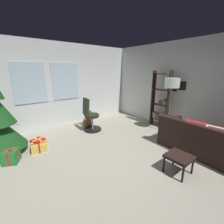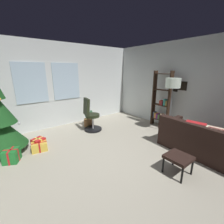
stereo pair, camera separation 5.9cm
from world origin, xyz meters
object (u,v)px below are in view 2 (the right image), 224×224
Objects in this scene: footstool at (178,159)px; gift_box_gold at (39,146)px; couch at (217,144)px; gift_box_green at (11,156)px; potted_plant at (88,118)px; floor_lamp at (173,86)px; gift_box_red at (39,143)px; office_chair at (91,118)px; bookshelf at (161,103)px.

footstool is 3.15m from gift_box_gold.
gift_box_green is at bearing 144.95° from couch.
potted_plant is at bearing 22.92° from gift_box_gold.
floor_lamp is (3.47, -1.32, 1.36)m from gift_box_gold.
gift_box_green is at bearing -154.09° from gift_box_red.
floor_lamp reaches higher than gift_box_green.
bookshelf is at bearing -28.70° from office_chair.
office_chair reaches higher than potted_plant.
bookshelf reaches higher than footstool.
couch is 4.25m from gift_box_red.
gift_box_red is at bearing -174.47° from office_chair.
office_chair is (1.63, 0.16, 0.30)m from gift_box_red.
footstool is 3.29m from potted_plant.
gift_box_gold is at bearing 167.47° from bookshelf.
footstool is 1.10× the size of gift_box_green.
footstool is 2.85m from office_chair.
bookshelf reaches higher than floor_lamp.
office_chair is at bearing 5.53° from gift_box_red.
office_chair is 0.57× the size of bookshelf.
office_chair reaches higher than footstool.
bookshelf reaches higher than gift_box_red.
footstool is 0.23× the size of bookshelf.
gift_box_green is 2.29m from office_chair.
gift_box_gold is (-1.86, 2.53, -0.22)m from footstool.
gift_box_green is at bearing -166.28° from gift_box_gold.
gift_box_green is 0.60m from gift_box_gold.
bookshelf reaches higher than gift_box_green.
footstool reaches higher than gift_box_green.
footstool is at bearing -55.51° from gift_box_red.
bookshelf is at bearing 63.31° from floor_lamp.
potted_plant is (1.78, 0.75, 0.17)m from gift_box_gold.
footstool is 1.10× the size of gift_box_gold.
floor_lamp is (3.45, -1.47, 1.33)m from gift_box_red.
footstool is 0.41× the size of office_chair.
couch is 1.27× the size of floor_lamp.
couch is 6.12× the size of gift_box_red.
bookshelf is at bearing 42.56° from footstool.
gift_box_gold is 0.23× the size of floor_lamp.
couch is at bearing -43.01° from gift_box_red.
potted_plant is at bearing 129.18° from floor_lamp.
gift_box_red is 0.67m from gift_box_green.
floor_lamp is (1.61, 1.21, 1.14)m from footstool.
bookshelf is 2.65× the size of potted_plant.
office_chair is at bearing 10.61° from gift_box_gold.
potted_plant is at bearing 91.43° from footstool.
bookshelf is 0.84m from floor_lamp.
potted_plant is at bearing 20.74° from gift_box_green.
couch is at bearing -68.98° from potted_plant.
floor_lamp reaches higher than gift_box_red.
gift_box_gold is 0.21× the size of bookshelf.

